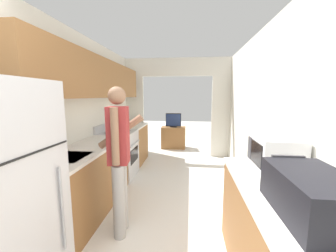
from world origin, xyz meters
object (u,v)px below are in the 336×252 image
Objects in this scene: person at (119,158)px; suitcase at (312,195)px; tv_cabinet at (173,137)px; television at (173,120)px; range_oven at (119,154)px; knife at (126,128)px; microwave at (275,153)px.

person is 2.63× the size of suitcase.
television is at bearing -90.00° from tv_cabinet.
range_oven is 1.78m from person.
suitcase reaches higher than television.
television is at bearing 67.27° from knife.
microwave is 3.08m from knife.
tv_cabinet is 1.56× the size of television.
suitcase is at bearing -53.75° from knife.
person is 3.91m from television.
person is 1.74m from suitcase.
suitcase is at bearing -51.24° from range_oven.
microwave is at bearing -43.93° from knife.
tv_cabinet is at bearing 69.34° from range_oven.
suitcase is 4.99m from television.
suitcase is at bearing -76.33° from television.
range_oven is 3.33m from suitcase.
television is (0.28, 3.90, -0.05)m from person.
television is (-0.00, -0.04, 0.52)m from tv_cabinet.
tv_cabinet is 2.20× the size of knife.
range_oven is 2.27× the size of television.
microwave is at bearing 82.81° from suitcase.
person is 5.18× the size of knife.
suitcase reaches higher than tv_cabinet.
microwave reaches higher than knife.
suitcase reaches higher than knife.
suitcase is 5.07m from tv_cabinet.
television reaches higher than tv_cabinet.
range_oven is 1.62× the size of suitcase.
television is (-1.18, 4.84, -0.17)m from suitcase.
microwave reaches higher than suitcase.
range_oven is at bearing 140.60° from microwave.
television is at bearing 68.99° from range_oven.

